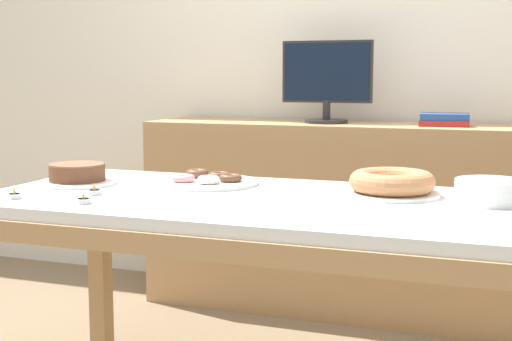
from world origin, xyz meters
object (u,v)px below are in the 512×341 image
computer_monitor (327,82)px  cake_chocolate_round (77,175)px  pastry_platter (208,181)px  book_stack (445,120)px  cake_golden_bundt (392,184)px  tealight_left_edge (84,200)px  tealight_near_cakes (94,192)px  plate_stack (491,192)px  tealight_near_front (15,195)px

computer_monitor → cake_chocolate_round: bearing=-116.9°
cake_chocolate_round → pastry_platter: cake_chocolate_round is taller
book_stack → pastry_platter: size_ratio=0.65×
cake_golden_bundt → tealight_left_edge: cake_golden_bundt is taller
computer_monitor → tealight_near_cakes: computer_monitor is taller
plate_stack → tealight_near_cakes: plate_stack is taller
pastry_platter → tealight_near_front: 0.64m
cake_golden_bundt → book_stack: bearing=86.7°
plate_stack → tealight_left_edge: size_ratio=5.25×
cake_golden_bundt → tealight_near_cakes: bearing=-160.7°
tealight_left_edge → tealight_near_cakes: size_ratio=1.00×
cake_chocolate_round → tealight_left_edge: bearing=-53.3°
computer_monitor → tealight_near_front: computer_monitor is taller
tealight_near_front → pastry_platter: bearing=47.1°
pastry_platter → tealight_left_edge: pastry_platter is taller
tealight_left_edge → tealight_near_cakes: 0.16m
tealight_near_front → tealight_near_cakes: 0.24m
cake_golden_bundt → plate_stack: (0.29, -0.03, -0.00)m
book_stack → cake_golden_bundt: size_ratio=0.75×
tealight_left_edge → tealight_near_front: size_ratio=1.00×
pastry_platter → tealight_near_cakes: 0.41m
plate_stack → tealight_left_edge: bearing=-159.4°
tealight_near_cakes → tealight_left_edge: bearing=-68.4°
book_stack → tealight_near_cakes: bearing=-125.4°
cake_golden_bundt → tealight_near_front: size_ratio=7.35×
cake_golden_bundt → cake_chocolate_round: bearing=-172.7°
book_stack → tealight_near_front: size_ratio=5.50×
cake_chocolate_round → tealight_near_cakes: size_ratio=6.75×
cake_golden_bundt → plate_stack: size_ratio=1.40×
cake_chocolate_round → tealight_near_cakes: (0.18, -0.17, -0.02)m
tealight_left_edge → computer_monitor: bearing=76.7°
cake_chocolate_round → cake_golden_bundt: 1.07m
book_stack → cake_chocolate_round: bearing=-134.2°
tealight_near_front → tealight_near_cakes: (0.19, 0.15, 0.00)m
pastry_platter → cake_chocolate_round: bearing=-160.5°
computer_monitor → tealight_near_front: size_ratio=10.60×
cake_golden_bundt → computer_monitor: bearing=115.2°
cake_chocolate_round → plate_stack: cake_chocolate_round is taller
computer_monitor → cake_chocolate_round: computer_monitor is taller
cake_chocolate_round → cake_golden_bundt: cake_golden_bundt is taller
cake_golden_bundt → pastry_platter: cake_golden_bundt is taller
tealight_left_edge → pastry_platter: bearing=68.0°
cake_chocolate_round → tealight_near_front: size_ratio=6.75×
cake_chocolate_round → tealight_near_front: bearing=-91.7°
computer_monitor → book_stack: 0.56m
pastry_platter → plate_stack: bearing=-3.0°
tealight_left_edge → cake_chocolate_round: bearing=126.7°
book_stack → tealight_near_front: book_stack is taller
cake_chocolate_round → pastry_platter: (0.43, 0.15, -0.02)m
tealight_near_front → cake_chocolate_round: bearing=88.3°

